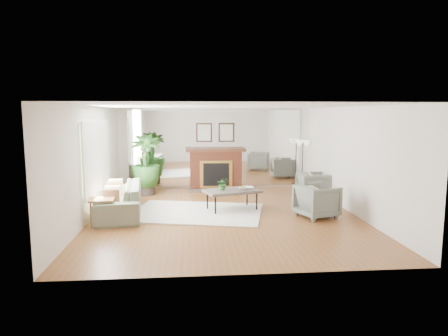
{
  "coord_description": "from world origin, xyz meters",
  "views": [
    {
      "loc": [
        -0.79,
        -9.02,
        2.34
      ],
      "look_at": [
        0.03,
        0.6,
        1.02
      ],
      "focal_mm": 32.0,
      "sensor_mm": 36.0,
      "label": 1
    }
  ],
  "objects": [
    {
      "name": "ground",
      "position": [
        0.0,
        0.0,
        0.0
      ],
      "size": [
        7.0,
        7.0,
        0.0
      ],
      "primitive_type": "plane",
      "color": "brown",
      "rests_on": "ground"
    },
    {
      "name": "book",
      "position": [
        0.56,
        0.61,
        0.52
      ],
      "size": [
        0.21,
        0.28,
        0.02
      ],
      "primitive_type": "imported",
      "rotation": [
        0.0,
        0.0,
        0.01
      ],
      "color": "olive",
      "rests_on": "coffee_table"
    },
    {
      "name": "floor_lamp",
      "position": [
        2.7,
        3.06,
        1.29
      ],
      "size": [
        0.49,
        0.27,
        1.51
      ],
      "color": "black",
      "rests_on": "ground"
    },
    {
      "name": "armchair_back",
      "position": [
        2.6,
        1.6,
        0.36
      ],
      "size": [
        0.81,
        0.79,
        0.72
      ],
      "primitive_type": "imported",
      "rotation": [
        0.0,
        0.0,
        1.6
      ],
      "color": "slate",
      "rests_on": "ground"
    },
    {
      "name": "wall_back",
      "position": [
        0.0,
        3.49,
        1.25
      ],
      "size": [
        6.0,
        0.02,
        2.5
      ],
      "primitive_type": "cube",
      "color": "silver",
      "rests_on": "ground"
    },
    {
      "name": "window_panel",
      "position": [
        -2.96,
        0.4,
        1.35
      ],
      "size": [
        0.04,
        2.4,
        1.5
      ],
      "primitive_type": "cube",
      "color": "#B2E09E",
      "rests_on": "wall_left"
    },
    {
      "name": "side_table",
      "position": [
        -2.65,
        -0.64,
        0.48
      ],
      "size": [
        0.54,
        0.54,
        0.57
      ],
      "rotation": [
        0.0,
        0.0,
        0.09
      ],
      "color": "olive",
      "rests_on": "ground"
    },
    {
      "name": "fireplace",
      "position": [
        0.0,
        3.26,
        0.66
      ],
      "size": [
        1.85,
        0.83,
        2.05
      ],
      "color": "brown",
      "rests_on": "ground"
    },
    {
      "name": "mirror_panel",
      "position": [
        0.0,
        3.47,
        1.25
      ],
      "size": [
        5.4,
        0.04,
        2.4
      ],
      "primitive_type": "cube",
      "color": "silver",
      "rests_on": "wall_back"
    },
    {
      "name": "wall_right",
      "position": [
        2.99,
        0.0,
        1.25
      ],
      "size": [
        0.02,
        7.0,
        2.5
      ],
      "primitive_type": "cube",
      "color": "silver",
      "rests_on": "ground"
    },
    {
      "name": "sofa",
      "position": [
        -2.45,
        0.28,
        0.36
      ],
      "size": [
        1.21,
        2.53,
        0.71
      ],
      "primitive_type": "imported",
      "rotation": [
        0.0,
        0.0,
        -1.46
      ],
      "color": "#6C725B",
      "rests_on": "ground"
    },
    {
      "name": "wall_left",
      "position": [
        -2.99,
        0.0,
        1.25
      ],
      "size": [
        0.02,
        7.0,
        2.5
      ],
      "primitive_type": "cube",
      "color": "silver",
      "rests_on": "ground"
    },
    {
      "name": "area_rug",
      "position": [
        -0.66,
        0.21,
        0.02
      ],
      "size": [
        3.43,
        2.78,
        0.03
      ],
      "primitive_type": "cube",
      "rotation": [
        0.0,
        0.0,
        -0.23
      ],
      "color": "white",
      "rests_on": "ground"
    },
    {
      "name": "fruit_bowl",
      "position": [
        0.48,
        0.37,
        0.54
      ],
      "size": [
        0.26,
        0.26,
        0.06
      ],
      "primitive_type": "imported",
      "rotation": [
        0.0,
        0.0,
        -0.1
      ],
      "color": "olive",
      "rests_on": "coffee_table"
    },
    {
      "name": "coffee_table",
      "position": [
        0.21,
        0.39,
        0.47
      ],
      "size": [
        1.45,
        1.1,
        0.51
      ],
      "rotation": [
        0.0,
        0.0,
        0.31
      ],
      "color": "#564B43",
      "rests_on": "ground"
    },
    {
      "name": "armchair_front",
      "position": [
        2.06,
        -0.39,
        0.37
      ],
      "size": [
        1.04,
        1.02,
        0.75
      ],
      "primitive_type": "imported",
      "rotation": [
        0.0,
        0.0,
        1.91
      ],
      "color": "slate",
      "rests_on": "ground"
    },
    {
      "name": "potted_ficus",
      "position": [
        -2.06,
        2.49,
        0.93
      ],
      "size": [
        0.93,
        0.93,
        1.75
      ],
      "color": "#2A251F",
      "rests_on": "ground"
    },
    {
      "name": "tabletop_plant",
      "position": [
        -0.02,
        0.37,
        0.66
      ],
      "size": [
        0.29,
        0.25,
        0.3
      ],
      "primitive_type": "imported",
      "rotation": [
        0.0,
        0.0,
        -0.08
      ],
      "color": "#376A27",
      "rests_on": "coffee_table"
    }
  ]
}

